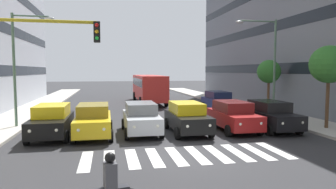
{
  "coord_description": "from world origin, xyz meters",
  "views": [
    {
      "loc": [
        3.18,
        11.89,
        3.51
      ],
      "look_at": [
        -0.61,
        -6.9,
        2.0
      ],
      "focal_mm": 32.21,
      "sensor_mm": 36.0,
      "label": 1
    }
  ],
  "objects_px": {
    "car_0": "(270,115)",
    "car_2": "(187,117)",
    "car_1": "(233,116)",
    "street_lamp_right": "(21,58)",
    "street_lamp_left": "(268,57)",
    "car_5": "(52,121)",
    "car_row2_0": "(218,101)",
    "car_4": "(93,120)",
    "car_3": "(141,118)",
    "bus_behind_traffic": "(148,86)",
    "traffic_light_gantry": "(15,65)",
    "street_tree_1": "(269,72)",
    "street_tree_0": "(329,65)"
  },
  "relations": [
    {
      "from": "car_4",
      "to": "traffic_light_gantry",
      "type": "xyz_separation_m",
      "value": [
        2.47,
        4.69,
        2.81
      ]
    },
    {
      "from": "car_2",
      "to": "street_lamp_right",
      "type": "xyz_separation_m",
      "value": [
        9.47,
        -3.29,
        3.39
      ]
    },
    {
      "from": "car_4",
      "to": "street_lamp_right",
      "type": "xyz_separation_m",
      "value": [
        4.32,
        -3.21,
        3.39
      ]
    },
    {
      "from": "car_0",
      "to": "bus_behind_traffic",
      "type": "distance_m",
      "value": 17.18
    },
    {
      "from": "car_4",
      "to": "car_5",
      "type": "relative_size",
      "value": 1.0
    },
    {
      "from": "car_0",
      "to": "street_tree_0",
      "type": "bearing_deg",
      "value": 167.37
    },
    {
      "from": "car_5",
      "to": "street_tree_1",
      "type": "distance_m",
      "value": 17.24
    },
    {
      "from": "car_row2_0",
      "to": "street_tree_1",
      "type": "relative_size",
      "value": 1.04
    },
    {
      "from": "car_0",
      "to": "street_lamp_right",
      "type": "xyz_separation_m",
      "value": [
        14.49,
        -3.47,
        3.39
      ]
    },
    {
      "from": "street_lamp_right",
      "to": "street_lamp_left",
      "type": "bearing_deg",
      "value": -179.18
    },
    {
      "from": "car_4",
      "to": "car_row2_0",
      "type": "relative_size",
      "value": 1.0
    },
    {
      "from": "car_row2_0",
      "to": "car_4",
      "type": "bearing_deg",
      "value": 38.93
    },
    {
      "from": "car_row2_0",
      "to": "street_lamp_left",
      "type": "distance_m",
      "value": 6.26
    },
    {
      "from": "car_2",
      "to": "street_lamp_left",
      "type": "distance_m",
      "value": 8.55
    },
    {
      "from": "traffic_light_gantry",
      "to": "car_0",
      "type": "bearing_deg",
      "value": -160.69
    },
    {
      "from": "car_3",
      "to": "car_row2_0",
      "type": "distance_m",
      "value": 11.01
    },
    {
      "from": "car_2",
      "to": "street_lamp_left",
      "type": "height_order",
      "value": "street_lamp_left"
    },
    {
      "from": "car_0",
      "to": "car_row2_0",
      "type": "bearing_deg",
      "value": -90.12
    },
    {
      "from": "street_lamp_left",
      "to": "car_0",
      "type": "bearing_deg",
      "value": 62.96
    },
    {
      "from": "bus_behind_traffic",
      "to": "street_lamp_left",
      "type": "bearing_deg",
      "value": 118.59
    },
    {
      "from": "bus_behind_traffic",
      "to": "street_tree_1",
      "type": "height_order",
      "value": "street_tree_1"
    },
    {
      "from": "car_4",
      "to": "street_lamp_left",
      "type": "relative_size",
      "value": 0.64
    },
    {
      "from": "street_tree_0",
      "to": "car_2",
      "type": "bearing_deg",
      "value": -6.24
    },
    {
      "from": "car_row2_0",
      "to": "traffic_light_gantry",
      "type": "distance_m",
      "value": 18.31
    },
    {
      "from": "car_5",
      "to": "car_row2_0",
      "type": "distance_m",
      "value": 14.72
    },
    {
      "from": "traffic_light_gantry",
      "to": "bus_behind_traffic",
      "type": "bearing_deg",
      "value": -110.09
    },
    {
      "from": "car_3",
      "to": "car_5",
      "type": "distance_m",
      "value": 4.71
    },
    {
      "from": "traffic_light_gantry",
      "to": "street_lamp_left",
      "type": "distance_m",
      "value": 16.68
    },
    {
      "from": "car_1",
      "to": "car_4",
      "type": "xyz_separation_m",
      "value": [
        7.94,
        -0.03,
        0.0
      ]
    },
    {
      "from": "street_lamp_right",
      "to": "street_tree_0",
      "type": "relative_size",
      "value": 1.4
    },
    {
      "from": "car_0",
      "to": "street_lamp_left",
      "type": "height_order",
      "value": "street_lamp_left"
    },
    {
      "from": "car_3",
      "to": "street_lamp_right",
      "type": "distance_m",
      "value": 8.23
    },
    {
      "from": "car_4",
      "to": "bus_behind_traffic",
      "type": "height_order",
      "value": "bus_behind_traffic"
    },
    {
      "from": "car_4",
      "to": "street_lamp_left",
      "type": "xyz_separation_m",
      "value": [
        -12.07,
        -3.45,
        3.58
      ]
    },
    {
      "from": "car_1",
      "to": "car_4",
      "type": "relative_size",
      "value": 1.0
    },
    {
      "from": "car_4",
      "to": "street_lamp_right",
      "type": "relative_size",
      "value": 0.65
    },
    {
      "from": "car_1",
      "to": "street_lamp_right",
      "type": "distance_m",
      "value": 13.13
    },
    {
      "from": "bus_behind_traffic",
      "to": "street_tree_0",
      "type": "relative_size",
      "value": 2.17
    },
    {
      "from": "car_3",
      "to": "street_lamp_right",
      "type": "bearing_deg",
      "value": -23.06
    },
    {
      "from": "car_3",
      "to": "traffic_light_gantry",
      "type": "height_order",
      "value": "traffic_light_gantry"
    },
    {
      "from": "car_0",
      "to": "street_tree_1",
      "type": "height_order",
      "value": "street_tree_1"
    },
    {
      "from": "car_4",
      "to": "car_2",
      "type": "bearing_deg",
      "value": 179.13
    },
    {
      "from": "bus_behind_traffic",
      "to": "traffic_light_gantry",
      "type": "distance_m",
      "value": 22.26
    },
    {
      "from": "car_4",
      "to": "street_lamp_right",
      "type": "bearing_deg",
      "value": -36.65
    },
    {
      "from": "street_tree_0",
      "to": "street_tree_1",
      "type": "bearing_deg",
      "value": -92.96
    },
    {
      "from": "car_0",
      "to": "bus_behind_traffic",
      "type": "bearing_deg",
      "value": -72.95
    },
    {
      "from": "car_2",
      "to": "car_3",
      "type": "xyz_separation_m",
      "value": [
        2.57,
        -0.35,
        0.0
      ]
    },
    {
      "from": "bus_behind_traffic",
      "to": "street_tree_0",
      "type": "height_order",
      "value": "street_tree_0"
    },
    {
      "from": "car_0",
      "to": "car_2",
      "type": "xyz_separation_m",
      "value": [
        5.03,
        -0.18,
        0.0
      ]
    },
    {
      "from": "car_0",
      "to": "street_tree_1",
      "type": "bearing_deg",
      "value": -118.92
    }
  ]
}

